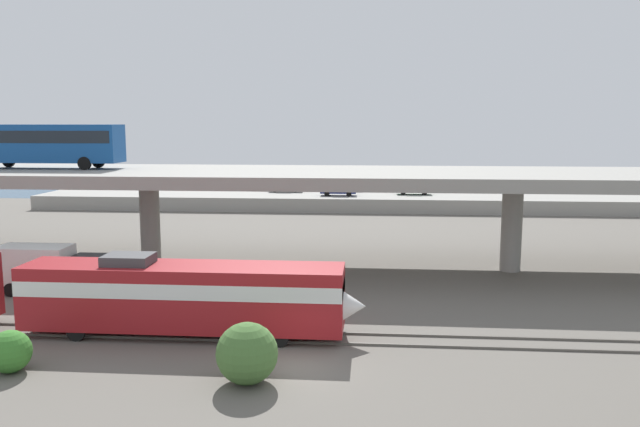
{
  "coord_description": "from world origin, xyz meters",
  "views": [
    {
      "loc": [
        3.39,
        -26.56,
        10.84
      ],
      "look_at": [
        -0.79,
        23.58,
        3.57
      ],
      "focal_mm": 35.43,
      "sensor_mm": 36.0,
      "label": 1
    }
  ],
  "objects_px": {
    "train_locomotive": "(199,294)",
    "transit_bus_on_overpass": "(44,142)",
    "service_truck_west": "(48,268)",
    "parked_car_3": "(286,186)",
    "parked_car_2": "(339,190)",
    "parked_car_0": "(413,188)",
    "parked_car_1": "(353,185)"
  },
  "relations": [
    {
      "from": "transit_bus_on_overpass",
      "to": "parked_car_1",
      "type": "distance_m",
      "value": 44.4
    },
    {
      "from": "train_locomotive",
      "to": "parked_car_0",
      "type": "bearing_deg",
      "value": 74.51
    },
    {
      "from": "transit_bus_on_overpass",
      "to": "parked_car_1",
      "type": "relative_size",
      "value": 3.0
    },
    {
      "from": "parked_car_3",
      "to": "parked_car_1",
      "type": "bearing_deg",
      "value": 11.69
    },
    {
      "from": "train_locomotive",
      "to": "parked_car_0",
      "type": "relative_size",
      "value": 4.04
    },
    {
      "from": "transit_bus_on_overpass",
      "to": "parked_car_1",
      "type": "height_order",
      "value": "transit_bus_on_overpass"
    },
    {
      "from": "transit_bus_on_overpass",
      "to": "parked_car_0",
      "type": "xyz_separation_m",
      "value": [
        30.6,
        33.78,
        -6.85
      ]
    },
    {
      "from": "parked_car_2",
      "to": "parked_car_3",
      "type": "bearing_deg",
      "value": -28.84
    },
    {
      "from": "parked_car_2",
      "to": "transit_bus_on_overpass",
      "type": "bearing_deg",
      "value": 56.2
    },
    {
      "from": "train_locomotive",
      "to": "parked_car_1",
      "type": "relative_size",
      "value": 4.38
    },
    {
      "from": "transit_bus_on_overpass",
      "to": "parked_car_1",
      "type": "xyz_separation_m",
      "value": [
        22.82,
        37.47,
        -6.85
      ]
    },
    {
      "from": "service_truck_west",
      "to": "parked_car_1",
      "type": "bearing_deg",
      "value": 68.88
    },
    {
      "from": "parked_car_0",
      "to": "parked_car_1",
      "type": "height_order",
      "value": "same"
    },
    {
      "from": "train_locomotive",
      "to": "transit_bus_on_overpass",
      "type": "distance_m",
      "value": 24.55
    },
    {
      "from": "parked_car_1",
      "to": "parked_car_2",
      "type": "distance_m",
      "value": 6.09
    },
    {
      "from": "transit_bus_on_overpass",
      "to": "service_truck_west",
      "type": "height_order",
      "value": "transit_bus_on_overpass"
    },
    {
      "from": "train_locomotive",
      "to": "parked_car_1",
      "type": "distance_m",
      "value": 54.38
    },
    {
      "from": "parked_car_2",
      "to": "parked_car_3",
      "type": "height_order",
      "value": "same"
    },
    {
      "from": "service_truck_west",
      "to": "parked_car_0",
      "type": "xyz_separation_m",
      "value": [
        25.85,
        43.09,
        0.86
      ]
    },
    {
      "from": "service_truck_west",
      "to": "transit_bus_on_overpass",
      "type": "bearing_deg",
      "value": 117.03
    },
    {
      "from": "train_locomotive",
      "to": "transit_bus_on_overpass",
      "type": "xyz_separation_m",
      "value": [
        -16.65,
        16.56,
        7.16
      ]
    },
    {
      "from": "service_truck_west",
      "to": "train_locomotive",
      "type": "bearing_deg",
      "value": -31.38
    },
    {
      "from": "transit_bus_on_overpass",
      "to": "service_truck_west",
      "type": "relative_size",
      "value": 1.76
    },
    {
      "from": "service_truck_west",
      "to": "parked_car_3",
      "type": "xyz_separation_m",
      "value": [
        9.14,
        44.92,
        0.86
      ]
    },
    {
      "from": "train_locomotive",
      "to": "service_truck_west",
      "type": "relative_size",
      "value": 2.58
    },
    {
      "from": "service_truck_west",
      "to": "parked_car_3",
      "type": "bearing_deg",
      "value": 78.5
    },
    {
      "from": "transit_bus_on_overpass",
      "to": "parked_car_0",
      "type": "relative_size",
      "value": 2.77
    },
    {
      "from": "service_truck_west",
      "to": "parked_car_0",
      "type": "distance_m",
      "value": 50.25
    },
    {
      "from": "train_locomotive",
      "to": "transit_bus_on_overpass",
      "type": "bearing_deg",
      "value": 135.15
    },
    {
      "from": "train_locomotive",
      "to": "parked_car_2",
      "type": "distance_m",
      "value": 48.38
    },
    {
      "from": "parked_car_1",
      "to": "transit_bus_on_overpass",
      "type": "bearing_deg",
      "value": 58.66
    },
    {
      "from": "transit_bus_on_overpass",
      "to": "parked_car_3",
      "type": "bearing_deg",
      "value": -111.3
    }
  ]
}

